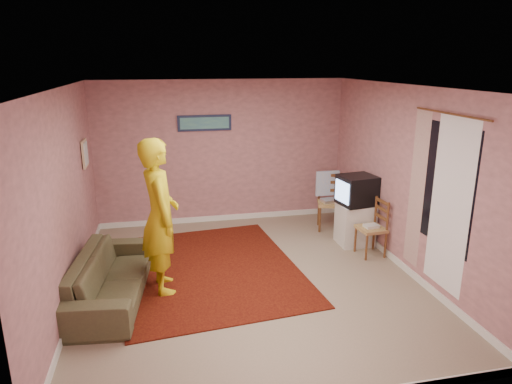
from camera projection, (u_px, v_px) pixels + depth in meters
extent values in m
plane|color=gray|center=(249.00, 280.00, 6.29)|extent=(5.00, 5.00, 0.00)
cube|color=tan|center=(222.00, 153.00, 8.28)|extent=(4.50, 0.02, 2.60)
cube|color=tan|center=(310.00, 273.00, 3.58)|extent=(4.50, 0.02, 2.60)
cube|color=tan|center=(65.00, 200.00, 5.48)|extent=(0.02, 5.00, 2.60)
cube|color=tan|center=(406.00, 180.00, 6.38)|extent=(0.02, 5.00, 2.60)
cube|color=silver|center=(248.00, 87.00, 5.57)|extent=(4.50, 5.00, 0.02)
cube|color=white|center=(223.00, 218.00, 8.62)|extent=(4.50, 0.02, 0.10)
cube|color=white|center=(77.00, 293.00, 5.83)|extent=(0.02, 5.00, 0.10)
cube|color=white|center=(398.00, 262.00, 6.73)|extent=(0.02, 5.00, 0.10)
cube|color=black|center=(445.00, 186.00, 5.50)|extent=(0.01, 1.10, 1.50)
cube|color=white|center=(450.00, 206.00, 5.41)|extent=(0.01, 0.75, 2.10)
cube|color=beige|center=(417.00, 190.00, 6.06)|extent=(0.01, 0.35, 2.10)
cylinder|color=brown|center=(451.00, 114.00, 5.25)|extent=(0.02, 1.40, 0.02)
cube|color=#151B3A|center=(205.00, 123.00, 8.04)|extent=(0.95, 0.03, 0.28)
cube|color=#31688A|center=(205.00, 123.00, 8.02)|extent=(0.86, 0.01, 0.20)
cube|color=beige|center=(85.00, 154.00, 6.92)|extent=(0.03, 0.38, 0.42)
cube|color=silver|center=(86.00, 154.00, 6.92)|extent=(0.01, 0.30, 0.34)
cube|color=#320605|center=(209.00, 269.00, 6.60)|extent=(2.76, 3.31, 0.02)
cube|color=silver|center=(355.00, 224.00, 7.44)|extent=(0.54, 0.49, 0.68)
cube|color=black|center=(357.00, 190.00, 7.28)|extent=(0.61, 0.57, 0.47)
cube|color=#8CB2F2|center=(342.00, 192.00, 7.19)|extent=(0.08, 0.39, 0.33)
cube|color=tan|center=(331.00, 203.00, 8.07)|extent=(0.55, 0.53, 0.05)
cube|color=brown|center=(331.00, 189.00, 8.00)|extent=(0.44, 0.17, 0.51)
cube|color=silver|center=(331.00, 200.00, 8.05)|extent=(0.34, 0.26, 0.05)
cube|color=#9BC4FF|center=(328.00, 183.00, 8.16)|extent=(0.43, 0.05, 0.45)
cube|color=tan|center=(371.00, 229.00, 6.99)|extent=(0.41, 0.43, 0.05)
cube|color=brown|center=(372.00, 215.00, 6.92)|extent=(0.07, 0.40, 0.46)
cube|color=silver|center=(371.00, 226.00, 6.97)|extent=(0.23, 0.18, 0.04)
imported|color=#4B4B2D|center=(111.00, 277.00, 5.73)|extent=(1.02, 2.10, 0.59)
imported|color=gold|center=(160.00, 217.00, 5.78)|extent=(0.58, 0.79, 2.01)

